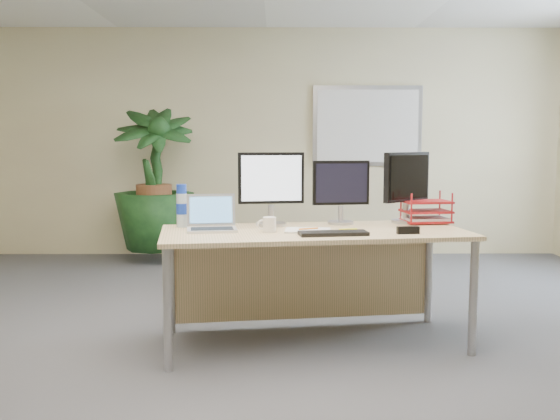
{
  "coord_description": "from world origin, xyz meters",
  "views": [
    {
      "loc": [
        0.11,
        -3.51,
        1.38
      ],
      "look_at": [
        0.13,
        0.35,
        0.95
      ],
      "focal_mm": 40.0,
      "sensor_mm": 36.0,
      "label": 1
    }
  ],
  "objects_px": {
    "floor_plant": "(154,196)",
    "monitor_left": "(271,184)",
    "desk": "(311,252)",
    "laptop": "(212,221)"
  },
  "relations": [
    {
      "from": "floor_plant",
      "to": "monitor_left",
      "type": "relative_size",
      "value": 2.91
    },
    {
      "from": "desk",
      "to": "laptop",
      "type": "xyz_separation_m",
      "value": [
        -0.67,
        -0.09,
        0.22
      ]
    },
    {
      "from": "desk",
      "to": "floor_plant",
      "type": "height_order",
      "value": "floor_plant"
    },
    {
      "from": "desk",
      "to": "monitor_left",
      "type": "bearing_deg",
      "value": 156.29
    },
    {
      "from": "floor_plant",
      "to": "laptop",
      "type": "distance_m",
      "value": 3.01
    },
    {
      "from": "floor_plant",
      "to": "monitor_left",
      "type": "xyz_separation_m",
      "value": [
        1.34,
        -2.65,
        0.32
      ]
    },
    {
      "from": "monitor_left",
      "to": "floor_plant",
      "type": "bearing_deg",
      "value": 116.83
    },
    {
      "from": "desk",
      "to": "laptop",
      "type": "bearing_deg",
      "value": -172.71
    },
    {
      "from": "floor_plant",
      "to": "monitor_left",
      "type": "height_order",
      "value": "floor_plant"
    },
    {
      "from": "floor_plant",
      "to": "monitor_left",
      "type": "bearing_deg",
      "value": -63.17
    },
    {
      "from": "desk",
      "to": "laptop",
      "type": "relative_size",
      "value": 5.84
    },
    {
      "from": "floor_plant",
      "to": "laptop",
      "type": "xyz_separation_m",
      "value": [
        0.94,
        -2.85,
        0.09
      ]
    },
    {
      "from": "monitor_left",
      "to": "desk",
      "type": "bearing_deg",
      "value": -23.71
    },
    {
      "from": "desk",
      "to": "floor_plant",
      "type": "relative_size",
      "value": 1.42
    },
    {
      "from": "monitor_left",
      "to": "laptop",
      "type": "distance_m",
      "value": 0.51
    }
  ]
}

